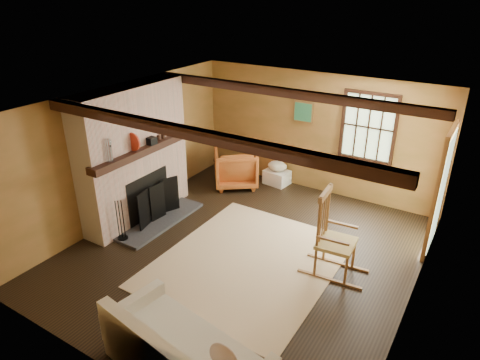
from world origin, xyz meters
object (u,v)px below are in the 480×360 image
Objects in this scene: sofa at (183,360)px; laundry_basket at (277,177)px; fireplace at (135,160)px; armchair at (236,167)px; rocking_chair at (333,239)px.

sofa is 4.01× the size of laundry_basket.
fireplace is 2.72× the size of armchair.
rocking_chair is 0.66× the size of sofa.
fireplace is 1.83× the size of rocking_chair.
sofa is at bearing -73.84° from laundry_basket.
laundry_basket is (1.49, 2.55, -0.95)m from fireplace.
laundry_basket is at bearing 178.65° from armchair.
laundry_basket is 0.57× the size of armchair.
armchair is at bearing -144.36° from laundry_basket.
rocking_chair reaches higher than armchair.
sofa is 2.27× the size of armchair.
rocking_chair is at bearing 110.42° from armchair.
laundry_basket is (-1.44, 4.95, -0.12)m from sofa.
armchair is (-0.71, -0.51, 0.25)m from laundry_basket.
fireplace is at bearing -120.25° from laundry_basket.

